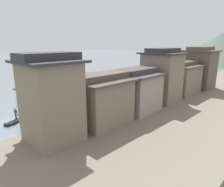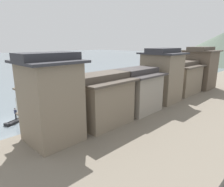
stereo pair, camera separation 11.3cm
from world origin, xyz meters
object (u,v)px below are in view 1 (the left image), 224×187
boat_moored_nearest (138,96)px  house_waterfront_tall (137,90)px  boat_moored_far (200,78)px  house_waterfront_narrow (162,76)px  mooring_post_dock_far (142,95)px  house_waterfront_far (182,78)px  boat_moored_second (141,87)px  boat_moored_third (79,113)px  boat_midriver_upstream (169,82)px  house_waterfront_second (101,99)px  boat_midriver_drifting (48,104)px  house_waterfront_end (199,68)px  mooring_post_dock_near (56,121)px  boat_foreground_poled (22,119)px  mooring_post_dock_mid (113,104)px  boatman_person (16,112)px  house_waterfront_nearest (51,99)px

boat_moored_nearest → house_waterfront_tall: house_waterfront_tall is taller
boat_moored_far → house_waterfront_narrow: (5.33, -31.47, 4.95)m
boat_moored_far → mooring_post_dock_far: mooring_post_dock_far is taller
house_waterfront_far → mooring_post_dock_far: bearing=-113.4°
boat_moored_second → boat_moored_third: boat_moored_third is taller
boat_midriver_upstream → house_waterfront_second: (8.76, -32.48, 3.64)m
boat_moored_nearest → boat_midriver_drifting: 16.99m
house_waterfront_end → mooring_post_dock_near: house_waterfront_end is taller
house_waterfront_second → house_waterfront_end: 28.19m
boat_foreground_poled → mooring_post_dock_mid: bearing=59.6°
boatman_person → house_waterfront_far: 29.55m
boat_foreground_poled → boat_moored_nearest: (4.22, 21.09, 0.10)m
boat_midriver_drifting → mooring_post_dock_near: size_ratio=4.08×
boat_midriver_upstream → boat_midriver_drifting: bearing=-98.5°
boatman_person → mooring_post_dock_near: size_ratio=3.33×
boat_moored_second → boat_moored_far: 23.06m
house_waterfront_end → mooring_post_dock_near: bearing=-96.7°
boat_midriver_drifting → mooring_post_dock_near: bearing=-23.8°
boatman_person → boat_midriver_upstream: 39.16m
house_waterfront_tall → boat_moored_second: bearing=124.0°
boat_moored_second → boat_midriver_drifting: size_ratio=1.56×
boat_foreground_poled → boat_midriver_drifting: 6.92m
house_waterfront_tall → house_waterfront_second: bearing=-90.9°
house_waterfront_second → boat_moored_second: bearing=115.0°
house_waterfront_end → mooring_post_dock_far: 15.94m
house_waterfront_second → house_waterfront_tall: same height
boat_moored_third → mooring_post_dock_mid: bearing=59.6°
boat_moored_second → house_waterfront_second: bearing=-65.0°
boatman_person → mooring_post_dock_far: boatman_person is taller
boat_moored_second → house_waterfront_tall: size_ratio=0.89×
house_waterfront_narrow → mooring_post_dock_mid: size_ratio=9.22×
house_waterfront_nearest → house_waterfront_end: bearing=89.1°
boat_moored_nearest → boat_moored_far: boat_moored_nearest is taller
house_waterfront_far → mooring_post_dock_far: 9.05m
boat_moored_second → mooring_post_dock_far: bearing=-52.9°
boat_moored_third → house_waterfront_narrow: (6.20, 12.47, 4.86)m
boat_moored_second → house_waterfront_tall: 19.31m
house_waterfront_tall → boat_midriver_upstream: bearing=109.0°
house_waterfront_second → boat_moored_far: bearing=96.6°
boat_moored_third → house_waterfront_second: bearing=-9.1°
mooring_post_dock_mid → house_waterfront_narrow: bearing=66.0°
boat_moored_far → house_waterfront_far: 24.61m
boat_moored_far → boat_moored_third: bearing=-91.1°
boat_moored_third → house_waterfront_tall: (6.21, 5.77, 3.55)m
house_waterfront_nearest → house_waterfront_far: size_ratio=1.07×
boat_moored_second → boat_midriver_upstream: bearing=80.2°
mooring_post_dock_mid → boat_moored_nearest: bearing=103.9°
boat_moored_far → boat_midriver_drifting: 45.57m
house_waterfront_tall → boat_moored_nearest: bearing=125.2°
boat_moored_second → mooring_post_dock_near: (7.03, -26.83, 1.12)m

